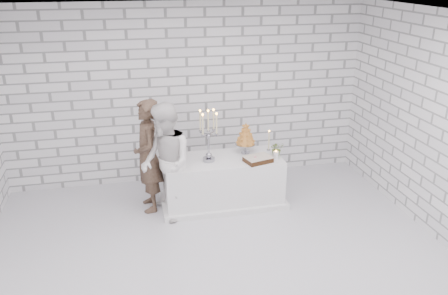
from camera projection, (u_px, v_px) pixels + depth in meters
The scene contains 14 objects.
ground at pixel (219, 256), 5.92m from camera, with size 6.00×5.00×0.01m, color silver.
ceiling at pixel (217, 16), 4.82m from camera, with size 6.00×5.00×0.01m, color white.
wall_back at pixel (188, 94), 7.64m from camera, with size 6.00×0.01×3.00m, color white.
wall_front at pixel (293, 282), 3.10m from camera, with size 6.00×0.01×3.00m, color white.
wall_right at pixel (444, 130), 5.97m from camera, with size 0.01×5.00×3.00m, color white.
cake_table at pixel (223, 181), 7.16m from camera, with size 1.80×0.80×0.75m, color white.
groom at pixel (148, 156), 6.81m from camera, with size 0.63×0.41×1.73m, color #3C291D.
bride at pixel (166, 163), 6.55m from camera, with size 0.85×0.66×1.74m, color white.
candelabra at pixel (208, 136), 6.78m from camera, with size 0.33×0.33×0.81m, color #92929B, non-canonical shape.
croquembouche at pixel (246, 138), 7.14m from camera, with size 0.32×0.32×0.50m, color #A3662A, non-canonical shape.
chocolate_cake at pixel (258, 159), 6.89m from camera, with size 0.39×0.28×0.08m, color black.
pillar_candle at pixel (276, 155), 6.98m from camera, with size 0.08×0.08×0.12m, color white.
extra_taper at pixel (269, 141), 7.27m from camera, with size 0.06×0.06×0.32m, color beige.
flowers at pixel (277, 149), 7.08m from camera, with size 0.21×0.18×0.23m, color #3F6C33.
Camera 1 is at (-1.00, -4.89, 3.48)m, focal length 36.83 mm.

